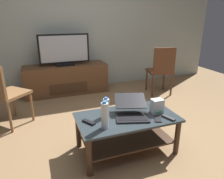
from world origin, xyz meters
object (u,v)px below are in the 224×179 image
at_px(dining_chair, 161,69).
at_px(water_bottle_far, 105,115).
at_px(laptop, 131,110).
at_px(cell_phone, 158,119).
at_px(television, 64,51).
at_px(side_chair, 4,92).
at_px(water_bottle_near, 106,108).
at_px(soundbar_remote, 168,118).
at_px(tv_remote, 89,122).
at_px(router_box, 157,106).
at_px(coffee_table, 127,127).
at_px(media_cabinet, 66,79).

distance_m(dining_chair, water_bottle_far, 2.34).
xyz_separation_m(laptop, cell_phone, (0.23, -0.19, -0.06)).
relative_size(television, side_chair, 1.05).
bearing_deg(television, water_bottle_near, -86.40).
xyz_separation_m(television, side_chair, (-1.00, -1.06, -0.34)).
bearing_deg(side_chair, soundbar_remote, -36.89).
bearing_deg(water_bottle_far, tv_remote, 129.18).
relative_size(router_box, cell_phone, 1.17).
bearing_deg(water_bottle_near, coffee_table, -21.54).
bearing_deg(tv_remote, cell_phone, -45.76).
height_order(coffee_table, soundbar_remote, soundbar_remote).
xyz_separation_m(television, water_bottle_near, (0.13, -2.08, -0.32)).
bearing_deg(television, tv_remote, -92.41).
relative_size(coffee_table, television, 1.16).
height_order(television, soundbar_remote, television).
bearing_deg(water_bottle_near, side_chair, 137.87).
xyz_separation_m(media_cabinet, side_chair, (-1.00, -1.08, 0.23)).
distance_m(dining_chair, side_chair, 2.75).
bearing_deg(coffee_table, side_chair, 140.56).
xyz_separation_m(water_bottle_near, soundbar_remote, (0.62, -0.29, -0.10)).
height_order(media_cabinet, soundbar_remote, media_cabinet).
bearing_deg(television, dining_chair, -22.42).
bearing_deg(television, laptop, -79.45).
height_order(coffee_table, water_bottle_near, water_bottle_near).
bearing_deg(laptop, router_box, -7.24).
xyz_separation_m(router_box, water_bottle_far, (-0.67, -0.12, 0.06)).
relative_size(media_cabinet, side_chair, 1.77).
relative_size(laptop, tv_remote, 3.16).
relative_size(water_bottle_near, water_bottle_far, 0.78).
distance_m(router_box, water_bottle_far, 0.69).
bearing_deg(router_box, coffee_table, 175.23).
bearing_deg(soundbar_remote, tv_remote, 147.09).
relative_size(dining_chair, cell_phone, 6.76).
relative_size(laptop, water_bottle_near, 2.25).
distance_m(television, router_box, 2.33).
xyz_separation_m(coffee_table, media_cabinet, (-0.35, 2.19, -0.01)).
xyz_separation_m(media_cabinet, water_bottle_far, (0.04, -2.34, 0.29)).
relative_size(tv_remote, soundbar_remote, 1.00).
distance_m(water_bottle_near, water_bottle_far, 0.26).
xyz_separation_m(dining_chair, side_chair, (-2.73, -0.35, -0.01)).
relative_size(water_bottle_near, cell_phone, 1.61).
bearing_deg(water_bottle_near, dining_chair, 40.62).
xyz_separation_m(dining_chair, soundbar_remote, (-0.98, -1.66, -0.08)).
distance_m(media_cabinet, water_bottle_near, 2.12).
distance_m(laptop, soundbar_remote, 0.41).
relative_size(water_bottle_far, soundbar_remote, 1.81).
relative_size(television, cell_phone, 6.83).
relative_size(media_cabinet, cell_phone, 11.50).
height_order(dining_chair, water_bottle_near, dining_chair).
bearing_deg(router_box, water_bottle_near, 168.70).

